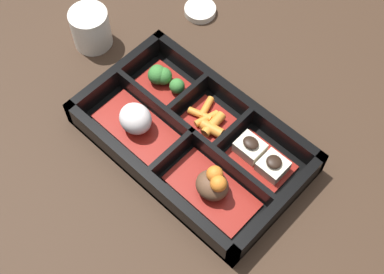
{
  "coord_description": "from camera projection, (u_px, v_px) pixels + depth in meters",
  "views": [
    {
      "loc": [
        -0.27,
        0.29,
        0.7
      ],
      "look_at": [
        0.0,
        0.0,
        0.03
      ],
      "focal_mm": 50.0,
      "sensor_mm": 36.0,
      "label": 1
    }
  ],
  "objects": [
    {
      "name": "bento_base",
      "position": [
        192.0,
        144.0,
        0.8
      ],
      "size": [
        0.34,
        0.2,
        0.01
      ],
      "color": "black",
      "rests_on": "ground_plane"
    },
    {
      "name": "bowl_rice",
      "position": [
        136.0,
        122.0,
        0.79
      ],
      "size": [
        0.13,
        0.07,
        0.05
      ],
      "color": "maroon",
      "rests_on": "bento_base"
    },
    {
      "name": "bowl_carrots",
      "position": [
        209.0,
        121.0,
        0.81
      ],
      "size": [
        0.07,
        0.06,
        0.02
      ],
      "color": "maroon",
      "rests_on": "bento_base"
    },
    {
      "name": "bowl_stew",
      "position": [
        213.0,
        186.0,
        0.74
      ],
      "size": [
        0.13,
        0.07,
        0.06
      ],
      "color": "maroon",
      "rests_on": "bento_base"
    },
    {
      "name": "bento_rim",
      "position": [
        193.0,
        137.0,
        0.79
      ],
      "size": [
        0.34,
        0.2,
        0.05
      ],
      "color": "black",
      "rests_on": "ground_plane"
    },
    {
      "name": "ground_plane",
      "position": [
        192.0,
        145.0,
        0.81
      ],
      "size": [
        3.0,
        3.0,
        0.0
      ],
      "primitive_type": "plane",
      "color": "#382619"
    },
    {
      "name": "bowl_tofu",
      "position": [
        261.0,
        158.0,
        0.77
      ],
      "size": [
        0.09,
        0.06,
        0.03
      ],
      "color": "maroon",
      "rests_on": "bento_base"
    },
    {
      "name": "bowl_greens",
      "position": [
        162.0,
        78.0,
        0.84
      ],
      "size": [
        0.08,
        0.06,
        0.04
      ],
      "color": "maroon",
      "rests_on": "bento_base"
    },
    {
      "name": "tea_cup",
      "position": [
        91.0,
        28.0,
        0.88
      ],
      "size": [
        0.06,
        0.06,
        0.07
      ],
      "color": "beige",
      "rests_on": "ground_plane"
    },
    {
      "name": "sauce_dish",
      "position": [
        200.0,
        10.0,
        0.94
      ],
      "size": [
        0.06,
        0.06,
        0.01
      ],
      "color": "beige",
      "rests_on": "ground_plane"
    }
  ]
}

